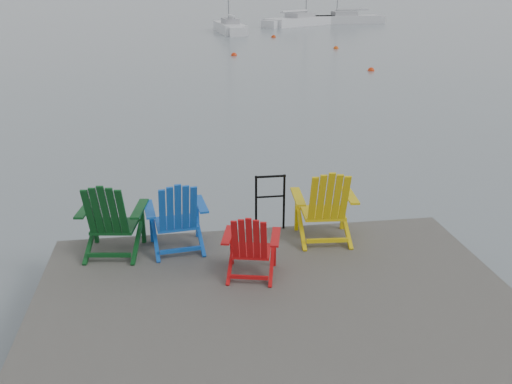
{
  "coord_description": "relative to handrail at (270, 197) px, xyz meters",
  "views": [
    {
      "loc": [
        -1.12,
        -5.2,
        4.14
      ],
      "look_at": [
        0.14,
        3.19,
        0.85
      ],
      "focal_mm": 38.0,
      "sensor_mm": 36.0,
      "label": 1
    }
  ],
  "objects": [
    {
      "name": "buoy_b",
      "position": [
        2.26,
        25.64,
        -1.04
      ],
      "size": [
        0.37,
        0.37,
        0.37
      ],
      "primitive_type": "sphere",
      "color": "red",
      "rests_on": "ground"
    },
    {
      "name": "sailboat_far",
      "position": [
        16.66,
        51.29,
        -0.69
      ],
      "size": [
        8.65,
        2.73,
        11.77
      ],
      "rotation": [
        0.0,
        0.0,
        1.63
      ],
      "color": "silver",
      "rests_on": "ground"
    },
    {
      "name": "sailboat_near",
      "position": [
        3.65,
        41.59,
        -0.69
      ],
      "size": [
        2.31,
        7.2,
        9.97
      ],
      "rotation": [
        0.0,
        0.0,
        0.07
      ],
      "color": "silver",
      "rests_on": "ground"
    },
    {
      "name": "buoy_c",
      "position": [
        9.39,
        28.23,
        -1.04
      ],
      "size": [
        0.35,
        0.35,
        0.35
      ],
      "primitive_type": "sphere",
      "color": "#D5470C",
      "rests_on": "ground"
    },
    {
      "name": "ground",
      "position": [
        -0.25,
        -2.45,
        -1.04
      ],
      "size": [
        400.0,
        400.0,
        0.0
      ],
      "primitive_type": "plane",
      "color": "slate",
      "rests_on": "ground"
    },
    {
      "name": "chair_blue",
      "position": [
        -1.44,
        -0.49,
        0.01
      ],
      "size": [
        0.94,
        0.88,
        1.09
      ],
      "rotation": [
        0.0,
        0.0,
        0.11
      ],
      "color": "#114DB3",
      "rests_on": "dock"
    },
    {
      "name": "buoy_a",
      "position": [
        8.39,
        18.64,
        -1.04
      ],
      "size": [
        0.34,
        0.34,
        0.34
      ],
      "primitive_type": "sphere",
      "color": "red",
      "rests_on": "ground"
    },
    {
      "name": "handrail",
      "position": [
        0.0,
        0.0,
        0.0
      ],
      "size": [
        0.48,
        0.04,
        0.9
      ],
      "color": "black",
      "rests_on": "dock"
    },
    {
      "name": "chair_green",
      "position": [
        -2.35,
        -0.5,
        0.03
      ],
      "size": [
        0.99,
        0.93,
        1.13
      ],
      "rotation": [
        0.0,
        0.0,
        -0.15
      ],
      "color": "#0B4017",
      "rests_on": "dock"
    },
    {
      "name": "sailboat_mid",
      "position": [
        11.95,
        49.08,
        -0.69
      ],
      "size": [
        9.0,
        7.78,
        12.96
      ],
      "rotation": [
        0.0,
        0.0,
        -0.91
      ],
      "color": "silver",
      "rests_on": "ground"
    },
    {
      "name": "chair_red",
      "position": [
        -0.5,
        -1.4,
        -0.07
      ],
      "size": [
        0.85,
        0.81,
        0.93
      ],
      "rotation": [
        0.0,
        0.0,
        -0.24
      ],
      "color": "red",
      "rests_on": "dock"
    },
    {
      "name": "dock",
      "position": [
        -0.25,
        -2.45,
        -0.69
      ],
      "size": [
        6.0,
        5.0,
        1.4
      ],
      "color": "#2C2927",
      "rests_on": "ground"
    },
    {
      "name": "buoy_d",
      "position": [
        6.67,
        36.59,
        -1.04
      ],
      "size": [
        0.39,
        0.39,
        0.39
      ],
      "primitive_type": "sphere",
      "color": "#C0330B",
      "rests_on": "ground"
    },
    {
      "name": "chair_yellow",
      "position": [
        0.74,
        -0.5,
        0.04
      ],
      "size": [
        0.97,
        0.91,
        1.16
      ],
      "rotation": [
        0.0,
        0.0,
        -0.08
      ],
      "color": "#DCBB0C",
      "rests_on": "dock"
    }
  ]
}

